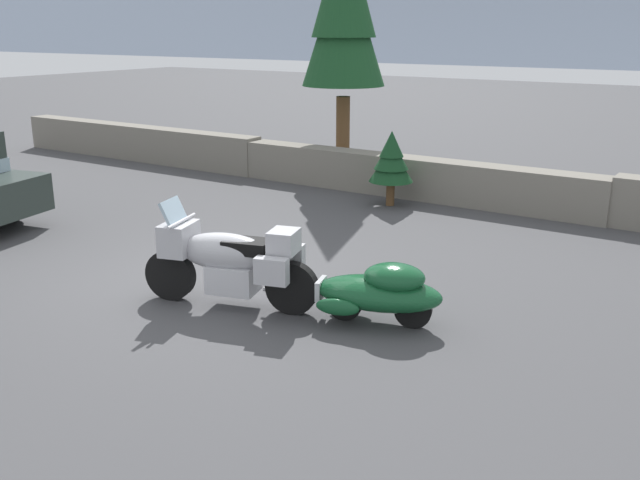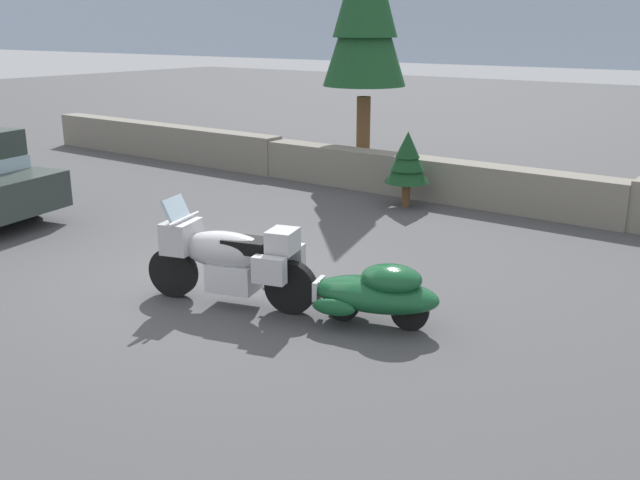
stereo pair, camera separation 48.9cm
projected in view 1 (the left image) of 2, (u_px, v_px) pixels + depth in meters
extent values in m
plane|color=#424244|center=(202.00, 284.00, 9.76)|extent=(80.00, 80.00, 0.00)
cube|color=slate|center=(136.00, 142.00, 18.84)|extent=(8.00, 0.55, 0.90)
cube|color=slate|center=(409.00, 177.00, 14.68)|extent=(8.00, 0.59, 0.83)
cylinder|color=black|center=(171.00, 275.00, 9.13)|extent=(0.67, 0.32, 0.66)
cylinder|color=black|center=(292.00, 288.00, 8.67)|extent=(0.67, 0.32, 0.66)
cube|color=silver|center=(233.00, 278.00, 8.87)|extent=(0.70, 0.59, 0.36)
ellipsoid|color=#B2B2B7|center=(225.00, 252.00, 8.81)|extent=(1.28, 0.76, 0.48)
cube|color=#B2B2B7|center=(179.00, 238.00, 8.95)|extent=(0.49, 0.60, 0.40)
cube|color=#9EB7C6|center=(174.00, 213.00, 8.87)|extent=(0.30, 0.48, 0.34)
cube|color=black|center=(247.00, 246.00, 8.69)|extent=(0.64, 0.50, 0.16)
cube|color=#B2B2B7|center=(284.00, 242.00, 8.53)|extent=(0.42, 0.47, 0.28)
cube|color=#B2B2B7|center=(271.00, 271.00, 8.35)|extent=(0.43, 0.27, 0.32)
cube|color=#B2B2B7|center=(288.00, 256.00, 8.90)|extent=(0.43, 0.27, 0.32)
cylinder|color=silver|center=(182.00, 221.00, 8.87)|extent=(0.24, 0.68, 0.04)
cylinder|color=silver|center=(173.00, 257.00, 9.05)|extent=(0.26, 0.14, 0.54)
cylinder|color=black|center=(345.00, 302.00, 8.52)|extent=(0.45, 0.22, 0.44)
cylinder|color=black|center=(413.00, 310.00, 8.29)|extent=(0.45, 0.22, 0.44)
ellipsoid|color=#144C28|center=(379.00, 293.00, 8.36)|extent=(1.63, 1.07, 0.40)
ellipsoid|color=#144C28|center=(394.00, 277.00, 8.24)|extent=(0.85, 0.74, 0.32)
cube|color=silver|center=(321.00, 289.00, 8.56)|extent=(0.15, 0.32, 0.24)
ellipsoid|color=#144C28|center=(338.00, 307.00, 8.21)|extent=(0.54, 0.28, 0.20)
ellipsoid|color=#144C28|center=(351.00, 288.00, 8.79)|extent=(0.54, 0.28, 0.20)
cylinder|color=silver|center=(290.00, 292.00, 8.70)|extent=(0.69, 0.24, 0.05)
cylinder|color=black|center=(9.00, 203.00, 12.81)|extent=(0.71, 0.35, 0.68)
cylinder|color=brown|center=(343.00, 137.00, 16.61)|extent=(0.32, 0.32, 1.85)
cone|color=#194723|center=(344.00, 19.00, 15.85)|extent=(1.88, 1.88, 2.92)
cylinder|color=brown|center=(390.00, 195.00, 14.01)|extent=(0.17, 0.17, 0.42)
cone|color=#143D1E|center=(391.00, 164.00, 13.84)|extent=(0.86, 0.86, 0.67)
cone|color=#143D1E|center=(391.00, 154.00, 13.78)|extent=(0.67, 0.67, 0.59)
cone|color=#143D1E|center=(392.00, 144.00, 13.72)|extent=(0.47, 0.47, 0.50)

